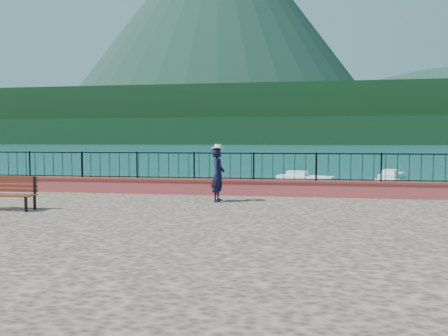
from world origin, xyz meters
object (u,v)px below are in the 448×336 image
(boat_2, at_px, (392,185))
(boat_4, at_px, (305,176))
(park_bench, at_px, (6,200))
(boat_0, at_px, (142,192))
(person, at_px, (218,175))
(boat_5, at_px, (392,174))

(boat_2, distance_m, boat_4, 7.81)
(park_bench, distance_m, boat_0, 11.40)
(park_bench, xyz_separation_m, boat_0, (-0.02, 11.35, -1.09))
(park_bench, xyz_separation_m, person, (5.72, 2.67, 0.58))
(boat_0, distance_m, boat_4, 14.84)
(boat_4, bearing_deg, boat_2, -29.59)
(boat_0, relative_size, boat_2, 0.95)
(park_bench, height_order, boat_5, park_bench)
(person, bearing_deg, boat_4, -6.22)
(boat_0, xyz_separation_m, boat_5, (16.25, 15.38, 0.00))
(park_bench, xyz_separation_m, boat_5, (16.23, 26.73, -1.09))
(boat_4, xyz_separation_m, boat_5, (7.19, 3.63, 0.00))
(person, relative_size, boat_2, 0.51)
(boat_0, xyz_separation_m, boat_4, (9.06, 11.75, 0.00))
(person, distance_m, boat_4, 20.76)
(person, relative_size, boat_5, 0.44)
(boat_0, height_order, boat_2, same)
(boat_0, bearing_deg, boat_4, 26.17)
(person, distance_m, boat_2, 17.05)
(park_bench, height_order, boat_2, park_bench)
(boat_0, relative_size, boat_4, 0.75)
(park_bench, bearing_deg, boat_2, 49.46)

